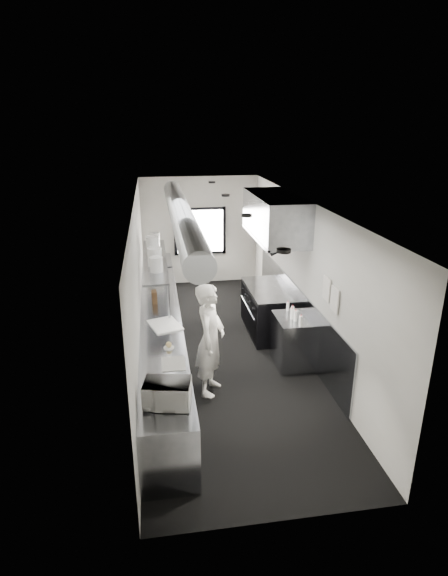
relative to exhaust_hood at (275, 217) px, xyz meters
name	(u,v)px	position (x,y,z in m)	size (l,w,h in m)	color
floor	(223,350)	(-1.10, -0.70, -2.39)	(3.00, 8.00, 0.01)	black
ceiling	(223,203)	(-1.10, -0.70, 0.41)	(3.00, 8.00, 0.01)	beige
wall_back	(200,231)	(-1.10, 3.30, -0.99)	(3.00, 0.02, 2.80)	beige
wall_front	(286,413)	(-1.10, -4.70, -0.99)	(3.00, 0.02, 2.80)	beige
wall_left	(139,285)	(-2.60, -0.70, -0.99)	(0.02, 8.00, 2.80)	beige
wall_right	(304,277)	(0.40, -0.70, -0.99)	(0.02, 8.00, 2.80)	beige
wall_cladding	(295,313)	(0.38, -0.40, -1.84)	(0.03, 5.50, 1.10)	gray
hvac_duct	(181,214)	(-1.80, -0.30, 0.16)	(0.40, 0.40, 6.40)	gray
service_window	(200,231)	(-1.10, 3.26, -0.99)	(1.36, 0.05, 1.25)	white
exhaust_hood	(275,217)	(0.00, 0.00, 0.00)	(0.81, 2.20, 0.88)	gray
prep_counter	(162,345)	(-2.25, -1.20, -1.94)	(0.70, 6.00, 0.90)	gray
pass_shelf	(155,261)	(-2.29, 0.30, -0.86)	(0.45, 3.00, 0.68)	gray
range	(268,310)	(-0.06, 0.00, -1.92)	(0.88, 1.60, 0.94)	black
bottle_station	(294,341)	(0.05, -1.40, -1.94)	(0.65, 0.80, 0.90)	gray
far_work_table	(158,277)	(-2.25, 2.50, -1.94)	(0.70, 1.20, 0.90)	gray
notice_sheet_a	(326,289)	(0.37, -1.90, -0.79)	(0.02, 0.28, 0.38)	silver
notice_sheet_b	(335,300)	(0.37, -2.25, -0.84)	(0.02, 0.28, 0.38)	silver
line_cook	(210,340)	(-1.51, -2.03, -1.48)	(0.67, 0.44, 1.83)	white
microwave	(167,393)	(-2.23, -3.64, -1.34)	(0.51, 0.39, 0.31)	silver
deli_tub_a	(153,390)	(-2.39, -3.38, -1.43)	(0.16, 0.16, 0.11)	#ACB2A4
deli_tub_b	(154,384)	(-2.39, -3.26, -1.44)	(0.15, 0.15, 0.11)	#ACB2A4
newspaper	(173,364)	(-2.11, -2.67, -1.49)	(0.33, 0.41, 0.01)	beige
small_plate	(169,348)	(-2.15, -2.19, -1.48)	(0.16, 0.16, 0.01)	white
pastry	(169,345)	(-2.15, -2.19, -1.43)	(0.09, 0.09, 0.09)	tan
cutting_board	(165,325)	(-2.19, -1.37, -1.48)	(0.45, 0.61, 0.02)	white
knife_block	(154,297)	(-2.34, -0.29, -1.38)	(0.09, 0.20, 0.22)	brown
plate_stack_a	(156,264)	(-2.27, -0.51, -0.69)	(0.23, 0.23, 0.27)	white
plate_stack_b	(155,257)	(-2.29, -0.15, -0.65)	(0.26, 0.26, 0.34)	white
plate_stack_c	(153,246)	(-2.32, 0.61, -0.63)	(0.26, 0.26, 0.37)	white
plate_stack_d	(154,241)	(-2.28, 1.08, -0.65)	(0.22, 0.22, 0.34)	white
squeeze_bottle_a	(301,321)	(0.04, -1.75, -1.40)	(0.06, 0.06, 0.18)	white
squeeze_bottle_b	(295,316)	(0.01, -1.53, -1.39)	(0.06, 0.06, 0.19)	white
squeeze_bottle_c	(292,314)	(-0.02, -1.43, -1.39)	(0.06, 0.06, 0.19)	white
squeeze_bottle_d	(293,311)	(0.04, -1.29, -1.41)	(0.06, 0.06, 0.17)	white
squeeze_bottle_e	(288,306)	(0.01, -1.07, -1.41)	(0.05, 0.05, 0.16)	white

